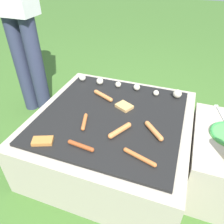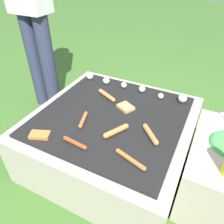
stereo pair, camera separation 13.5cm
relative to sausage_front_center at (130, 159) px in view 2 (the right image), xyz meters
The scene contains 12 objects.
ground_plane 0.55m from the sausage_front_center, 130.19° to the left, with size 14.00×14.00×0.00m, color #3D6628.
grill 0.44m from the sausage_front_center, 130.19° to the left, with size 0.97×0.97×0.38m.
side_ledge 0.57m from the sausage_front_center, 36.00° to the left, with size 0.38×0.60×0.38m.
sausage_back_left 0.22m from the sausage_front_center, 82.42° to the left, with size 0.13×0.13×0.03m.
sausage_back_right 0.41m from the sausage_front_center, 156.93° to the left, with size 0.06×0.14×0.02m.
sausage_front_center is the anchor object (origin of this frame).
sausage_front_left 0.21m from the sausage_front_center, 134.77° to the left, with size 0.10×0.16×0.03m.
sausage_front_right 0.60m from the sausage_front_center, 129.07° to the left, with size 0.17×0.09×0.03m.
sausage_mid_right 0.31m from the sausage_front_center, behind, with size 0.16×0.04×0.02m.
bread_slice_left 0.44m from the sausage_front_center, 116.89° to the left, with size 0.13×0.12×0.02m.
bread_slice_center 0.52m from the sausage_front_center, behind, with size 0.12×0.10×0.02m.
mushroom_row 0.68m from the sausage_front_center, 111.19° to the left, with size 0.79×0.07×0.06m.
Camera 2 is at (0.49, -0.97, 1.20)m, focal length 35.00 mm.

